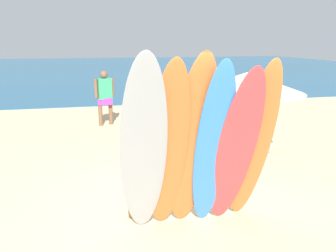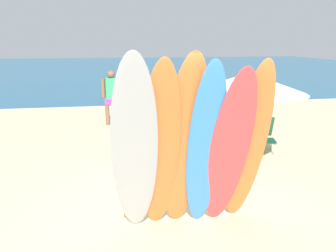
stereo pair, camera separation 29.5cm
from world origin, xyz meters
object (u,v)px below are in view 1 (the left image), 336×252
at_px(beachgoer_strolling, 105,94).
at_px(beach_chair_red, 259,132).
at_px(surfboard_orange_1, 168,154).
at_px(surfboard_grey_0, 143,154).
at_px(beachgoer_near_rack, 155,126).
at_px(beach_umbrella, 247,82).
at_px(distant_boat, 178,80).
at_px(surfboard_orange_5, 254,147).
at_px(beachgoer_by_water, 167,111).
at_px(surfboard_rack, 187,179).
at_px(surfboard_red_4, 235,153).
at_px(surfboard_blue_3, 212,152).
at_px(surfboard_orange_2, 192,149).

xyz_separation_m(beachgoer_strolling, beach_chair_red, (3.62, -3.27, -0.57)).
bearing_deg(surfboard_orange_1, beach_chair_red, 48.10).
distance_m(surfboard_grey_0, beachgoer_strolling, 6.68).
xyz_separation_m(beachgoer_near_rack, beach_chair_red, (2.71, 0.51, -0.44)).
bearing_deg(beachgoer_strolling, surfboard_grey_0, -108.13).
xyz_separation_m(surfboard_grey_0, beachgoer_near_rack, (0.65, 2.89, -0.41)).
xyz_separation_m(surfboard_grey_0, beachgoer_strolling, (-0.26, 6.67, -0.28)).
relative_size(beach_umbrella, distant_boat, 0.65).
relative_size(surfboard_orange_5, beach_chair_red, 3.12).
bearing_deg(beach_umbrella, beachgoer_near_rack, 158.84).
relative_size(surfboard_grey_0, beachgoer_strolling, 1.57).
xyz_separation_m(beach_chair_red, beach_umbrella, (-0.98, -1.18, 1.40)).
xyz_separation_m(beachgoer_by_water, beach_chair_red, (2.21, -0.57, -0.51)).
relative_size(surfboard_rack, beachgoer_strolling, 1.10).
height_order(surfboard_orange_5, distant_boat, surfboard_orange_5).
bearing_deg(surfboard_orange_5, beachgoer_near_rack, 108.94).
bearing_deg(surfboard_grey_0, beachgoer_near_rack, 80.04).
distance_m(beachgoer_by_water, beach_umbrella, 2.31).
distance_m(surfboard_orange_5, beachgoer_by_water, 3.86).
bearing_deg(surfboard_red_4, beachgoer_by_water, 90.27).
relative_size(surfboard_orange_5, distant_boat, 0.74).
distance_m(beachgoer_near_rack, beach_chair_red, 2.79).
bearing_deg(surfboard_grey_0, surfboard_blue_3, 5.57).
bearing_deg(beachgoer_strolling, distant_boat, 44.12).
height_order(surfboard_blue_3, beachgoer_near_rack, surfboard_blue_3).
bearing_deg(beachgoer_by_water, surfboard_orange_1, 167.45).
bearing_deg(surfboard_orange_2, beach_umbrella, 48.46).
bearing_deg(beach_chair_red, surfboard_grey_0, -120.60).
distance_m(surfboard_blue_3, surfboard_orange_5, 0.63).
relative_size(surfboard_rack, surfboard_red_4, 0.75).
height_order(surfboard_orange_1, surfboard_orange_2, surfboard_orange_2).
xyz_separation_m(surfboard_red_4, beachgoer_by_water, (-0.07, 3.93, -0.25)).
bearing_deg(beachgoer_near_rack, distant_boat, 167.02).
bearing_deg(surfboard_red_4, beach_umbrella, 61.30).
relative_size(surfboard_red_4, beach_umbrella, 1.12).
xyz_separation_m(surfboard_blue_3, beachgoer_near_rack, (-0.25, 2.84, -0.36)).
relative_size(surfboard_orange_5, beachgoer_by_water, 1.58).
bearing_deg(surfboard_orange_5, beachgoer_strolling, 106.60).
bearing_deg(surfboard_red_4, distant_boat, 77.68).
height_order(beach_chair_red, distant_boat, beach_chair_red).
distance_m(surfboard_blue_3, beach_chair_red, 4.23).
relative_size(surfboard_orange_2, surfboard_orange_5, 1.04).
distance_m(surfboard_orange_5, beachgoer_strolling, 6.78).
bearing_deg(surfboard_grey_0, beachgoer_strolling, 95.02).
relative_size(surfboard_grey_0, distant_boat, 0.78).
bearing_deg(beach_chair_red, surfboard_orange_1, -118.34).
bearing_deg(surfboard_blue_3, beach_umbrella, 60.76).
height_order(surfboard_rack, beach_chair_red, beach_chair_red).
xyz_separation_m(surfboard_orange_1, beachgoer_by_water, (0.84, 3.89, -0.30)).
relative_size(surfboard_orange_1, beach_umbrella, 1.16).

